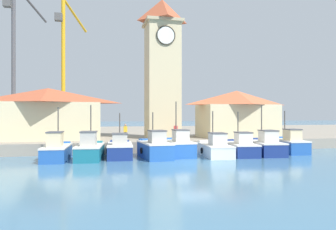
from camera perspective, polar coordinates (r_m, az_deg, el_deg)
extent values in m
plane|color=teal|center=(24.43, 4.87, -8.26)|extent=(300.00, 300.00, 0.00)
cube|color=gray|center=(50.33, -4.47, -3.37)|extent=(120.00, 40.00, 1.03)
cube|color=#2356A8|center=(27.15, -18.78, -6.35)|extent=(2.02, 4.95, 1.01)
cube|color=#2356A8|center=(29.23, -18.10, -4.65)|extent=(1.51, 0.69, 0.24)
cube|color=silver|center=(27.09, -18.78, -5.18)|extent=(2.09, 5.01, 0.12)
cube|color=beige|center=(26.21, -19.08, -4.06)|extent=(1.13, 1.52, 1.06)
cube|color=#4C4C51|center=(26.17, -19.08, -2.82)|extent=(1.21, 1.60, 0.08)
cylinder|color=#4C4742|center=(27.59, -18.58, -1.84)|extent=(0.10, 0.10, 2.99)
torus|color=black|center=(27.55, -20.67, -6.25)|extent=(0.15, 0.53, 0.52)
cube|color=#196B7F|center=(26.72, -13.44, -6.41)|extent=(2.38, 4.72, 1.05)
cube|color=#196B7F|center=(28.65, -12.94, -4.68)|extent=(1.65, 0.78, 0.24)
cube|color=silver|center=(26.66, -13.44, -5.19)|extent=(2.45, 4.78, 0.12)
cube|color=#B2ADA3|center=(25.83, -13.66, -4.08)|extent=(1.27, 1.48, 1.03)
cube|color=#4C4C51|center=(25.79, -13.66, -2.84)|extent=(1.36, 1.57, 0.08)
cylinder|color=#4C4742|center=(27.12, -13.29, -1.62)|extent=(0.10, 0.10, 3.17)
torus|color=black|center=(27.09, -15.53, -6.33)|extent=(0.18, 0.53, 0.52)
cube|color=navy|center=(27.52, -8.40, -6.24)|extent=(2.29, 4.83, 1.03)
cube|color=navy|center=(29.55, -8.42, -4.57)|extent=(1.69, 0.72, 0.24)
cube|color=silver|center=(27.47, -8.40, -5.07)|extent=(2.36, 4.89, 0.12)
cube|color=#B2ADA3|center=(26.61, -8.39, -4.21)|extent=(1.27, 1.49, 0.83)
cube|color=#4C4C51|center=(26.58, -8.39, -3.22)|extent=(1.35, 1.58, 0.08)
cylinder|color=#4C4742|center=(27.97, -8.41, -2.25)|extent=(0.10, 0.10, 2.54)
torus|color=black|center=(27.77, -10.59, -6.19)|extent=(0.16, 0.53, 0.52)
cube|color=#2356A8|center=(26.95, -2.36, -6.20)|extent=(2.29, 4.75, 1.20)
cube|color=#2356A8|center=(28.87, -3.40, -4.34)|extent=(1.71, 0.72, 0.24)
cube|color=silver|center=(26.88, -2.36, -4.82)|extent=(2.36, 4.82, 0.12)
cube|color=#B2ADA3|center=(26.06, -1.91, -3.83)|extent=(1.28, 1.47, 0.92)
cube|color=#4C4C51|center=(26.04, -1.91, -2.74)|extent=(1.36, 1.55, 0.08)
cylinder|color=#4C4742|center=(27.37, -2.67, -2.07)|extent=(0.10, 0.10, 2.42)
torus|color=black|center=(26.92, -4.69, -6.20)|extent=(0.16, 0.53, 0.52)
cube|color=#2356A8|center=(28.25, 1.73, -5.93)|extent=(2.02, 4.59, 1.18)
cube|color=#2356A8|center=(30.12, 0.64, -4.20)|extent=(1.61, 0.65, 0.24)
cube|color=silver|center=(28.19, 1.73, -4.64)|extent=(2.08, 4.65, 0.12)
cube|color=beige|center=(27.40, 2.21, -3.67)|extent=(1.17, 1.40, 0.94)
cube|color=#4C4C51|center=(27.37, 2.21, -2.61)|extent=(1.25, 1.48, 0.08)
cylinder|color=#4C4742|center=(28.65, 1.41, -1.04)|extent=(0.10, 0.10, 3.40)
torus|color=black|center=(28.20, -0.39, -5.94)|extent=(0.14, 0.52, 0.52)
cube|color=silver|center=(28.40, 8.13, -6.17)|extent=(2.49, 5.28, 0.91)
cube|color=silver|center=(30.56, 6.98, -4.64)|extent=(1.75, 0.76, 0.24)
cube|color=silver|center=(28.35, 8.13, -5.15)|extent=(2.56, 5.34, 0.12)
cube|color=beige|center=(27.44, 8.63, -4.20)|extent=(1.34, 1.64, 0.95)
cube|color=#4C4C51|center=(27.41, 8.63, -3.13)|extent=(1.43, 1.73, 0.08)
cylinder|color=#4C4742|center=(28.87, 7.80, -2.13)|extent=(0.10, 0.10, 2.82)
torus|color=black|center=(28.38, 5.88, -6.17)|extent=(0.17, 0.53, 0.52)
cube|color=navy|center=(29.45, 12.45, -5.89)|extent=(2.67, 5.30, 0.97)
cube|color=navy|center=(31.58, 11.23, -4.38)|extent=(1.74, 0.83, 0.24)
cube|color=silver|center=(29.40, 12.45, -4.85)|extent=(2.74, 5.36, 0.12)
cube|color=silver|center=(28.52, 12.97, -3.96)|extent=(1.38, 1.67, 0.91)
cube|color=#4C4C51|center=(28.49, 12.97, -2.97)|extent=(1.47, 1.76, 0.08)
cylinder|color=#4C4742|center=(29.92, 12.09, -2.04)|extent=(0.10, 0.10, 2.72)
torus|color=black|center=(29.40, 10.31, -5.90)|extent=(0.19, 0.53, 0.52)
cube|color=navy|center=(30.47, 16.42, -5.60)|extent=(2.76, 5.39, 1.06)
cube|color=navy|center=(32.58, 14.91, -4.08)|extent=(1.83, 0.83, 0.24)
cube|color=silver|center=(30.41, 16.42, -4.51)|extent=(2.82, 5.45, 0.12)
cube|color=beige|center=(29.54, 17.06, -3.60)|extent=(1.44, 1.70, 0.96)
cube|color=#4C4C51|center=(29.51, 17.06, -2.59)|extent=(1.53, 1.79, 0.08)
cylinder|color=#4C4742|center=(30.93, 15.98, -1.33)|extent=(0.10, 0.10, 3.23)
torus|color=black|center=(30.32, 14.26, -5.63)|extent=(0.19, 0.53, 0.52)
cube|color=#2356A8|center=(32.72, 20.14, -5.19)|extent=(2.32, 4.94, 1.09)
cube|color=#2356A8|center=(34.57, 18.49, -3.79)|extent=(1.64, 0.75, 0.24)
cube|color=silver|center=(32.67, 20.14, -4.14)|extent=(2.38, 5.01, 0.12)
cube|color=beige|center=(31.89, 20.84, -3.28)|extent=(1.26, 1.54, 0.96)
cube|color=#4C4C51|center=(31.87, 20.84, -2.34)|extent=(1.34, 1.62, 0.08)
cylinder|color=#4C4742|center=(33.12, 19.66, -1.65)|extent=(0.10, 0.10, 2.69)
torus|color=black|center=(32.47, 18.35, -5.22)|extent=(0.17, 0.53, 0.52)
cube|color=beige|center=(34.81, -0.99, 5.85)|extent=(3.35, 3.35, 12.03)
cube|color=tan|center=(35.96, -0.99, 15.66)|extent=(3.85, 3.85, 0.30)
pyramid|color=#B25133|center=(36.35, -0.99, 17.71)|extent=(3.85, 3.85, 2.40)
cylinder|color=white|center=(33.90, -0.37, 13.71)|extent=(1.84, 0.12, 1.84)
torus|color=#332D23|center=(33.86, -0.36, 13.73)|extent=(1.96, 0.12, 1.96)
cube|color=beige|center=(35.91, -20.16, -0.97)|extent=(10.44, 6.65, 3.72)
pyramid|color=#B25133|center=(35.96, -20.16, 3.21)|extent=(10.84, 7.05, 1.52)
cube|color=beige|center=(37.71, 11.88, -1.01)|extent=(8.19, 5.14, 3.60)
pyramid|color=#C1603D|center=(37.75, 11.89, 2.94)|extent=(8.59, 5.54, 1.60)
cube|color=#353539|center=(50.56, -25.31, -2.10)|extent=(2.00, 2.00, 1.20)
cylinder|color=#4C4C51|center=(51.23, -25.31, 9.55)|extent=(0.56, 0.56, 19.50)
cylinder|color=#4C4C51|center=(56.50, -22.75, 17.38)|extent=(3.66, 7.86, 3.43)
cube|color=#4C4C4C|center=(51.73, -26.20, 17.07)|extent=(1.00, 1.00, 1.00)
cube|color=#976E11|center=(48.89, -17.77, -2.17)|extent=(2.00, 2.00, 1.20)
cylinder|color=gold|center=(49.43, -17.78, 8.77)|extent=(0.56, 0.56, 17.58)
cylinder|color=gold|center=(54.24, -15.84, 16.23)|extent=(3.36, 6.97, 3.26)
cube|color=#4C4C4C|center=(49.59, -18.53, 15.85)|extent=(1.00, 1.00, 1.00)
cylinder|color=#33333D|center=(31.77, 1.35, -3.69)|extent=(0.22, 0.22, 0.85)
cube|color=red|center=(31.73, 1.35, -2.42)|extent=(0.34, 0.22, 0.56)
sphere|color=beige|center=(31.72, 1.35, -1.72)|extent=(0.20, 0.20, 0.20)
cylinder|color=#33333D|center=(31.36, -7.43, -3.74)|extent=(0.22, 0.22, 0.85)
cube|color=gold|center=(31.32, -7.43, -2.45)|extent=(0.34, 0.22, 0.56)
sphere|color=#9E7051|center=(31.30, -7.43, -1.74)|extent=(0.20, 0.20, 0.20)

